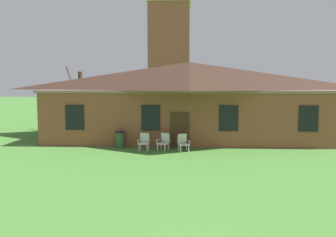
{
  "coord_description": "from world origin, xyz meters",
  "views": [
    {
      "loc": [
        -0.13,
        -4.71,
        3.71
      ],
      "look_at": [
        -0.9,
        9.41,
        2.35
      ],
      "focal_mm": 37.79,
      "sensor_mm": 36.0,
      "label": 1
    }
  ],
  "objects_px": {
    "lawn_chair_by_porch": "(144,141)",
    "lawn_chair_left_end": "(183,142)",
    "lawn_chair_near_door": "(164,141)",
    "trash_bin": "(120,139)"
  },
  "relations": [
    {
      "from": "lawn_chair_by_porch",
      "to": "lawn_chair_near_door",
      "type": "height_order",
      "value": "same"
    },
    {
      "from": "lawn_chair_by_porch",
      "to": "trash_bin",
      "type": "xyz_separation_m",
      "value": [
        -1.5,
        0.56,
        -0.0
      ]
    },
    {
      "from": "lawn_chair_by_porch",
      "to": "lawn_chair_left_end",
      "type": "relative_size",
      "value": 1.0
    },
    {
      "from": "lawn_chair_by_porch",
      "to": "trash_bin",
      "type": "bearing_deg",
      "value": 159.65
    },
    {
      "from": "lawn_chair_left_end",
      "to": "trash_bin",
      "type": "height_order",
      "value": "trash_bin"
    },
    {
      "from": "lawn_chair_left_end",
      "to": "lawn_chair_by_porch",
      "type": "bearing_deg",
      "value": 174.31
    },
    {
      "from": "lawn_chair_by_porch",
      "to": "lawn_chair_left_end",
      "type": "xyz_separation_m",
      "value": [
        2.21,
        -0.22,
        0.0
      ]
    },
    {
      "from": "lawn_chair_by_porch",
      "to": "lawn_chair_near_door",
      "type": "bearing_deg",
      "value": 2.81
    },
    {
      "from": "lawn_chair_near_door",
      "to": "lawn_chair_left_end",
      "type": "xyz_separation_m",
      "value": [
        1.08,
        -0.28,
        0.0
      ]
    },
    {
      "from": "lawn_chair_by_porch",
      "to": "lawn_chair_left_end",
      "type": "distance_m",
      "value": 2.22
    }
  ]
}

